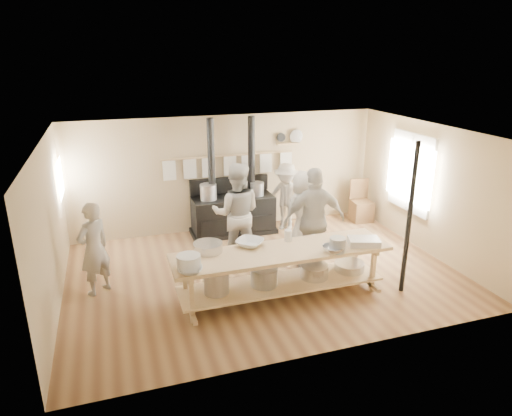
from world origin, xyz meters
The scene contains 24 objects.
ground centered at (0.00, 0.00, 0.00)m, with size 7.00×7.00×0.00m, color brown.
room_shell centered at (0.00, 0.00, 1.62)m, with size 7.00×7.00×7.00m.
window_right centered at (3.47, 0.60, 1.50)m, with size 0.09×1.50×1.65m.
left_opening centered at (-3.45, 2.00, 1.60)m, with size 0.00×0.90×0.90m.
stove centered at (-0.01, 2.12, 0.52)m, with size 1.90×0.75×2.60m.
towel_rail centered at (0.00, 2.40, 1.56)m, with size 3.00×0.04×0.47m.
back_wall_shelf centered at (1.46, 2.43, 2.00)m, with size 0.63×0.14×0.32m.
prep_table centered at (-0.01, -0.90, 0.52)m, with size 3.60×0.90×0.85m.
support_post centered at (2.05, -1.35, 1.30)m, with size 0.08×0.08×2.60m, color black.
cook_far_left centered at (-2.91, 0.21, 0.81)m, with size 0.59×0.39×1.61m, color #B6ADA1.
cook_left centered at (-0.31, 0.68, 0.98)m, with size 0.95×0.74×1.96m, color #B6ADA1.
cook_center centered at (1.10, 0.74, 0.84)m, with size 0.82×0.54×1.68m, color #B6ADA1.
cook_right centered at (0.93, -0.13, 0.98)m, with size 1.15×0.48×1.97m, color #B6ADA1.
cook_by_window centered at (1.21, 1.95, 0.78)m, with size 1.01×0.58×1.56m, color #B6ADA1.
chair centered at (3.15, 1.91, 0.30)m, with size 0.51×0.51×1.00m.
bowl_white_a centered at (-1.55, -1.23, 0.89)m, with size 0.35×0.35×0.09m, color silver.
bowl_steel_a centered at (-1.55, -1.05, 0.91)m, with size 0.36×0.36×0.11m, color silver.
bowl_white_b centered at (-0.44, -0.57, 0.90)m, with size 0.44×0.44×0.11m, color silver.
bowl_steel_b centered at (0.75, -1.23, 0.90)m, with size 0.34×0.34×0.11m, color silver.
roasting_pan centered at (1.38, -1.11, 0.91)m, with size 0.50×0.34×0.11m, color #B2B2B7.
mixing_bowl_large centered at (-1.15, -0.58, 0.93)m, with size 0.47×0.47×0.15m, color silver.
bucket_galv centered at (0.83, -1.23, 0.97)m, with size 0.26×0.26×0.24m, color gray.
deep_bowl_enamel centered at (-1.55, -1.10, 0.96)m, with size 0.36×0.36×0.22m, color silver.
pitcher centered at (0.24, -0.57, 0.95)m, with size 0.13×0.13×0.20m, color silver.
Camera 1 is at (-2.49, -7.20, 3.91)m, focal length 32.00 mm.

